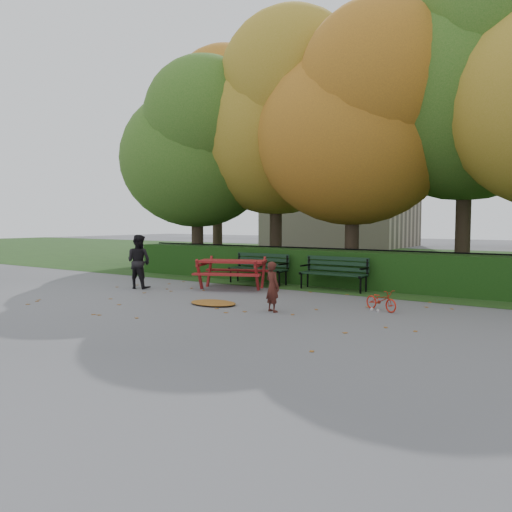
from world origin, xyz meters
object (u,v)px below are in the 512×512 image
Objects in this scene: tree_c at (361,121)px; bench_left at (260,266)px; tree_a at (199,147)px; tree_f at (220,134)px; tree_b at (281,119)px; child at (273,287)px; bench_right at (335,270)px; picnic_table at (232,266)px; tree_d at (479,75)px; bicycle at (381,300)px; adult at (139,262)px.

tree_c is 4.44× the size of bench_left.
tree_a is 0.81× the size of tree_f.
tree_b is 9.16m from child.
tree_b is at bearing 23.05° from tree_a.
child reaches higher than bench_right.
tree_d is at bearing 20.72° from picnic_table.
tree_c is at bearing -22.35° from tree_f.
tree_d is at bearing -87.14° from child.
tree_a reaches higher than child.
bench_right is 0.81× the size of picnic_table.
tree_f is at bearing 146.08° from bench_right.
tree_c is 7.85× the size of child.
tree_b is 0.92× the size of tree_d.
bench_left is 2.40m from bench_right.
bicycle is (1.77, 1.35, -0.29)m from child.
tree_b reaches higher than tree_a.
child is 1.23× the size of bicycle.
tree_f is 14.09m from bicycle.
tree_a is 7.69m from bench_right.
tree_d is 5.32× the size of bench_right.
bicycle is at bearing -121.09° from child.
picnic_table is (-5.21, -4.83, -5.38)m from tree_d.
adult is (3.69, -8.24, -4.96)m from tree_f.
adult is (1.75, -4.58, -3.79)m from tree_a.
tree_b is at bearing -109.35° from adult.
bench_left is 4.57m from child.
bench_left is 1.00× the size of bench_right.
tree_f is 10.32m from picnic_table.
bench_right is at bearing 0.00° from bench_left.
child is at bearing -46.92° from tree_f.
tree_a is at bearing -156.95° from tree_b.
picnic_table is at bearing -155.88° from adult.
tree_d reaches higher than tree_a.
tree_c reaches higher than tree_a.
bicycle is at bearing -26.87° from bench_left.
tree_b reaches higher than bench_left.
tree_c is at bearing -140.22° from adult.
bench_right is 1.77× the size of child.
child is (8.59, -9.18, -5.18)m from tree_f.
adult reaches higher than child.
bicycle is (5.67, -5.34, -5.18)m from tree_b.
bench_right is at bearing -62.90° from child.
bicycle is (8.41, -4.17, -4.30)m from tree_a.
tree_b reaches higher than bench_right.
tree_b reaches higher than tree_c.
adult reaches higher than bench_right.
bench_right is 2.17× the size of bicycle.
tree_a is at bearing 118.40° from picnic_table.
tree_a is 9.01× the size of bicycle.
tree_b is 5.87m from bench_left.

